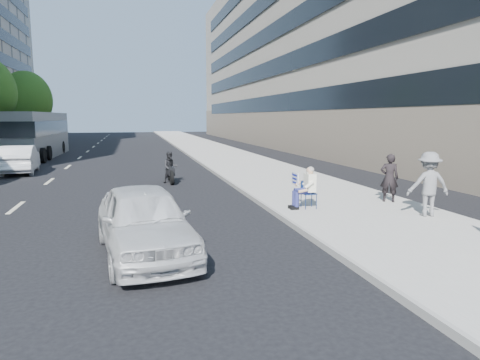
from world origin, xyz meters
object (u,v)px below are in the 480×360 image
object	(u,v)px
seated_protester	(305,185)
jogger	(428,184)
motorcycle	(170,169)
bus	(36,135)
white_sedan_mid	(20,159)
pedestrian_woman	(389,178)
white_sedan_near	(144,221)

from	to	relation	value
seated_protester	jogger	size ratio (longest dim) A/B	0.71
motorcycle	jogger	bearing A→B (deg)	-57.31
seated_protester	jogger	world-z (taller)	jogger
bus	white_sedan_mid	bearing A→B (deg)	-82.35
seated_protester	pedestrian_woman	distance (m)	3.14
seated_protester	pedestrian_woman	bearing A→B (deg)	5.35
jogger	white_sedan_near	bearing A→B (deg)	20.12
motorcycle	seated_protester	bearing A→B (deg)	-67.18
seated_protester	pedestrian_woman	xyz separation A→B (m)	(3.13, 0.29, 0.08)
white_sedan_mid	bus	bearing A→B (deg)	-89.55
white_sedan_mid	jogger	bearing A→B (deg)	128.34
white_sedan_near	bus	bearing A→B (deg)	98.14
motorcycle	pedestrian_woman	bearing A→B (deg)	-49.38
pedestrian_woman	bus	world-z (taller)	bus
seated_protester	white_sedan_mid	world-z (taller)	white_sedan_mid
pedestrian_woman	bus	size ratio (longest dim) A/B	0.13
seated_protester	bus	bearing A→B (deg)	118.49
pedestrian_woman	motorcycle	distance (m)	9.63
jogger	bus	world-z (taller)	bus
motorcycle	bus	size ratio (longest dim) A/B	0.17
bus	pedestrian_woman	bearing A→B (deg)	-53.79
seated_protester	motorcycle	size ratio (longest dim) A/B	0.64
jogger	pedestrian_woman	xyz separation A→B (m)	(0.12, 2.10, -0.12)
white_sedan_near	seated_protester	bearing A→B (deg)	23.10
jogger	motorcycle	distance (m)	11.17
pedestrian_woman	white_sedan_mid	xyz separation A→B (m)	(-14.15, 12.40, -0.21)
white_sedan_mid	motorcycle	xyz separation A→B (m)	(7.50, -5.45, -0.11)
white_sedan_near	motorcycle	xyz separation A→B (m)	(1.44, 10.19, -0.12)
white_sedan_mid	bus	world-z (taller)	bus
white_sedan_near	white_sedan_mid	distance (m)	16.77
motorcycle	white_sedan_near	bearing A→B (deg)	-101.16
jogger	white_sedan_mid	distance (m)	20.18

